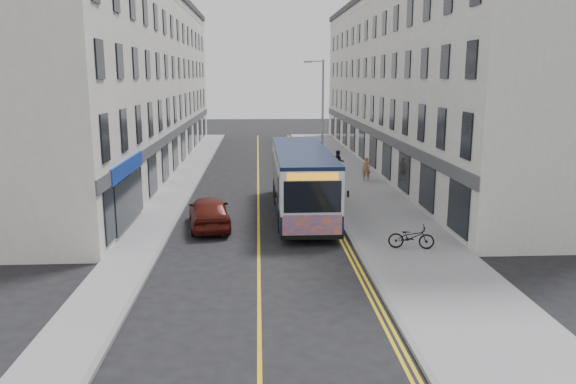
{
  "coord_description": "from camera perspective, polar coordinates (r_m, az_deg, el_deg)",
  "views": [
    {
      "loc": [
        0.02,
        -22.66,
        6.99
      ],
      "look_at": [
        1.41,
        3.23,
        1.6
      ],
      "focal_mm": 35.0,
      "sensor_mm": 36.0,
      "label": 1
    }
  ],
  "objects": [
    {
      "name": "terrace_west",
      "position": [
        44.59,
        -15.01,
        10.73
      ],
      "size": [
        6.0,
        46.0,
        13.0
      ],
      "primitive_type": "cube",
      "color": "silver",
      "rests_on": "ground"
    },
    {
      "name": "terrace_east",
      "position": [
        45.15,
        11.88,
        10.88
      ],
      "size": [
        6.0,
        46.0,
        13.0
      ],
      "primitive_type": "cube",
      "color": "silver",
      "rests_on": "ground"
    },
    {
      "name": "kerb_east",
      "position": [
        35.57,
        3.41,
        0.5
      ],
      "size": [
        0.18,
        64.0,
        0.13
      ],
      "primitive_type": "cube",
      "color": "slate",
      "rests_on": "ground"
    },
    {
      "name": "streetlamp",
      "position": [
        36.99,
        3.41,
        7.68
      ],
      "size": [
        1.32,
        0.18,
        8.0
      ],
      "color": "gray",
      "rests_on": "ground"
    },
    {
      "name": "pedestrian_near",
      "position": [
        37.57,
        7.98,
        2.31
      ],
      "size": [
        0.63,
        0.47,
        1.58
      ],
      "primitive_type": "imported",
      "rotation": [
        0.0,
        0.0,
        -0.17
      ],
      "color": "#956644",
      "rests_on": "pavement_east"
    },
    {
      "name": "road_dbl_yellow_inner",
      "position": [
        35.54,
        2.69,
        0.39
      ],
      "size": [
        0.1,
        64.0,
        0.01
      ],
      "primitive_type": "cube",
      "color": "gold",
      "rests_on": "ground"
    },
    {
      "name": "pavement_east",
      "position": [
        35.89,
        6.98,
        0.53
      ],
      "size": [
        4.5,
        64.0,
        0.12
      ],
      "primitive_type": "cube",
      "color": "gray",
      "rests_on": "ground"
    },
    {
      "name": "kerb_west",
      "position": [
        35.58,
        -9.5,
        0.36
      ],
      "size": [
        0.18,
        64.0,
        0.13
      ],
      "primitive_type": "cube",
      "color": "slate",
      "rests_on": "ground"
    },
    {
      "name": "car_maroon",
      "position": [
        26.42,
        -8.0,
        -1.99
      ],
      "size": [
        2.42,
        4.72,
        1.54
      ],
      "primitive_type": "imported",
      "rotation": [
        0.0,
        0.0,
        3.28
      ],
      "color": "#4E130D",
      "rests_on": "ground"
    },
    {
      "name": "pavement_west",
      "position": [
        35.7,
        -11.09,
        0.33
      ],
      "size": [
        2.0,
        64.0,
        0.12
      ],
      "primitive_type": "cube",
      "color": "gray",
      "rests_on": "ground"
    },
    {
      "name": "pedestrian_far",
      "position": [
        40.08,
        5.14,
        3.04
      ],
      "size": [
        0.85,
        0.68,
        1.68
      ],
      "primitive_type": "imported",
      "rotation": [
        0.0,
        0.0,
        -0.06
      ],
      "color": "black",
      "rests_on": "pavement_east"
    },
    {
      "name": "road_dbl_yellow_outer",
      "position": [
        35.56,
        3.01,
        0.4
      ],
      "size": [
        0.1,
        64.0,
        0.01
      ],
      "primitive_type": "cube",
      "color": "gold",
      "rests_on": "ground"
    },
    {
      "name": "ground",
      "position": [
        23.72,
        -3.0,
        -5.42
      ],
      "size": [
        140.0,
        140.0,
        0.0
      ],
      "primitive_type": "plane",
      "color": "black",
      "rests_on": "ground"
    },
    {
      "name": "bicycle",
      "position": [
        23.26,
        12.42,
        -4.48
      ],
      "size": [
        1.93,
        0.96,
        0.97
      ],
      "primitive_type": "imported",
      "rotation": [
        0.0,
        0.0,
        1.39
      ],
      "color": "black",
      "rests_on": "pavement_east"
    },
    {
      "name": "city_bus",
      "position": [
        28.57,
        1.39,
        1.36
      ],
      "size": [
        2.7,
        11.58,
        3.36
      ],
      "color": "black",
      "rests_on": "ground"
    },
    {
      "name": "car_white",
      "position": [
        44.42,
        -0.14,
        3.51
      ],
      "size": [
        1.37,
        3.79,
        1.24
      ],
      "primitive_type": "imported",
      "rotation": [
        0.0,
        0.0,
        0.01
      ],
      "color": "white",
      "rests_on": "ground"
    },
    {
      "name": "road_centre_line",
      "position": [
        35.36,
        -3.04,
        0.33
      ],
      "size": [
        0.12,
        64.0,
        0.01
      ],
      "primitive_type": "cube",
      "color": "gold",
      "rests_on": "ground"
    }
  ]
}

